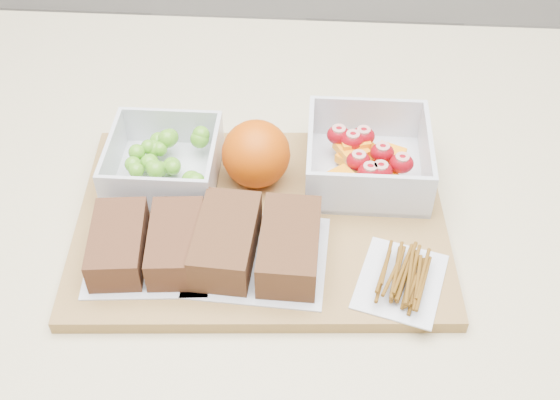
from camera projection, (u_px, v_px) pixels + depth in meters
The scene contains 7 objects.
cutting_board at pixel (261, 221), 0.81m from camera, with size 0.42×0.30×0.02m, color olive.
grape_container at pixel (166, 162), 0.84m from camera, with size 0.13×0.13×0.05m.
fruit_container at pixel (367, 159), 0.84m from camera, with size 0.14×0.14×0.06m.
orange at pixel (256, 154), 0.82m from camera, with size 0.08×0.08×0.08m, color #C74A04.
sandwich_bag_left at pixel (147, 244), 0.75m from camera, with size 0.14×0.13×0.04m.
sandwich_bag_center at pixel (258, 244), 0.74m from camera, with size 0.15×0.14×0.05m.
pretzel_bag at pixel (402, 275), 0.73m from camera, with size 0.11×0.12×0.02m.
Camera 1 is at (0.06, -0.56, 1.50)m, focal length 45.00 mm.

